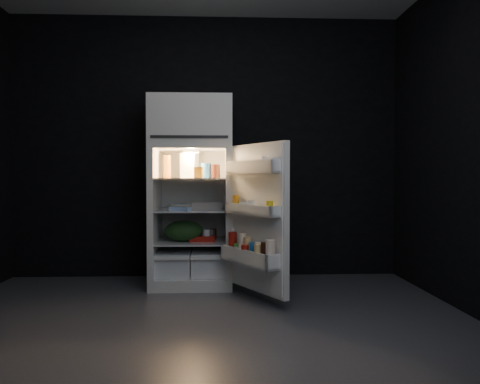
{
  "coord_description": "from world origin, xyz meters",
  "views": [
    {
      "loc": [
        0.13,
        -3.2,
        1.02
      ],
      "look_at": [
        0.32,
        1.0,
        0.9
      ],
      "focal_mm": 35.0,
      "sensor_mm": 36.0,
      "label": 1
    }
  ],
  "objects_px": {
    "refrigerator": "(192,185)",
    "egg_carton": "(206,206)",
    "milk_jug": "(190,166)",
    "yogurt_tray": "(202,239)",
    "fridge_door": "(256,221)"
  },
  "relations": [
    {
      "from": "milk_jug",
      "to": "egg_carton",
      "type": "height_order",
      "value": "milk_jug"
    },
    {
      "from": "refrigerator",
      "to": "fridge_door",
      "type": "xyz_separation_m",
      "value": [
        0.56,
        -0.71,
        -0.28
      ]
    },
    {
      "from": "refrigerator",
      "to": "egg_carton",
      "type": "bearing_deg",
      "value": -25.48
    },
    {
      "from": "milk_jug",
      "to": "yogurt_tray",
      "type": "xyz_separation_m",
      "value": [
        0.13,
        -0.11,
        -0.69
      ]
    },
    {
      "from": "refrigerator",
      "to": "milk_jug",
      "type": "relative_size",
      "value": 7.42
    },
    {
      "from": "milk_jug",
      "to": "egg_carton",
      "type": "relative_size",
      "value": 0.83
    },
    {
      "from": "milk_jug",
      "to": "yogurt_tray",
      "type": "height_order",
      "value": "milk_jug"
    },
    {
      "from": "refrigerator",
      "to": "milk_jug",
      "type": "height_order",
      "value": "refrigerator"
    },
    {
      "from": "fridge_door",
      "to": "yogurt_tray",
      "type": "xyz_separation_m",
      "value": [
        -0.46,
        0.62,
        -0.22
      ]
    },
    {
      "from": "refrigerator",
      "to": "fridge_door",
      "type": "distance_m",
      "value": 0.95
    },
    {
      "from": "yogurt_tray",
      "to": "milk_jug",
      "type": "bearing_deg",
      "value": 141.6
    },
    {
      "from": "refrigerator",
      "to": "yogurt_tray",
      "type": "bearing_deg",
      "value": -41.45
    },
    {
      "from": "refrigerator",
      "to": "milk_jug",
      "type": "distance_m",
      "value": 0.19
    },
    {
      "from": "fridge_door",
      "to": "yogurt_tray",
      "type": "bearing_deg",
      "value": 126.73
    },
    {
      "from": "fridge_door",
      "to": "egg_carton",
      "type": "xyz_separation_m",
      "value": [
        -0.42,
        0.64,
        0.09
      ]
    }
  ]
}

